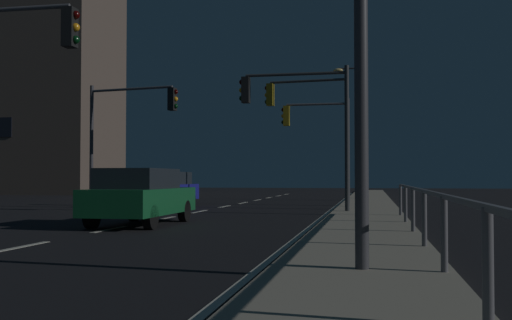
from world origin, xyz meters
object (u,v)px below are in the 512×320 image
traffic_light_far_right (311,114)px  car (141,196)px  street_lamp_corner (358,119)px  traffic_light_overhead_east (128,120)px  traffic_light_near_right (318,130)px  building_distant (10,38)px  traffic_light_mid_right (298,109)px  car_oncoming (164,189)px

traffic_light_far_right → car: bearing=-112.3°
traffic_light_far_right → street_lamp_corner: bearing=79.7°
traffic_light_overhead_east → car: bearing=-64.7°
traffic_light_near_right → traffic_light_overhead_east: traffic_light_overhead_east is taller
car → traffic_light_far_right: 10.58m
car → building_distant: building_distant is taller
car → traffic_light_near_right: size_ratio=0.90×
traffic_light_near_right → building_distant: 33.22m
traffic_light_overhead_east → traffic_light_far_right: 7.84m
traffic_light_near_right → traffic_light_mid_right: 6.83m
traffic_light_near_right → building_distant: building_distant is taller
car → traffic_light_far_right: bearing=67.7°
traffic_light_overhead_east → traffic_light_mid_right: traffic_light_overhead_east is taller
building_distant → car: bearing=-51.2°
traffic_light_overhead_east → traffic_light_far_right: size_ratio=0.97×
traffic_light_near_right → street_lamp_corner: 6.77m
traffic_light_far_right → street_lamp_corner: street_lamp_corner is taller
car → street_lamp_corner: (5.58, 18.90, 3.85)m
car → street_lamp_corner: bearing=73.5°
traffic_light_far_right → traffic_light_mid_right: bearing=-91.5°
traffic_light_overhead_east → traffic_light_far_right: traffic_light_far_right is taller
traffic_light_far_right → building_distant: bearing=144.0°
traffic_light_overhead_east → building_distant: 29.85m
car → car_oncoming: size_ratio=0.99×
traffic_light_near_right → traffic_light_mid_right: bearing=-90.9°
car_oncoming → traffic_light_overhead_east: size_ratio=0.83×
car_oncoming → traffic_light_near_right: (6.50, 3.12, 2.75)m
traffic_light_far_right → traffic_light_mid_right: (-0.10, -3.71, -0.21)m
car_oncoming → traffic_light_far_right: traffic_light_far_right is taller
car → traffic_light_overhead_east: (-3.94, 8.32, 2.98)m
car_oncoming → traffic_light_mid_right: traffic_light_mid_right is taller
car → traffic_light_mid_right: size_ratio=0.85×
building_distant → traffic_light_far_right: bearing=-36.0°
traffic_light_near_right → building_distant: bearing=148.6°
traffic_light_far_right → building_distant: (-27.16, 19.73, 9.01)m
traffic_light_far_right → building_distant: building_distant is taller
traffic_light_overhead_east → building_distant: building_distant is taller
car → traffic_light_overhead_east: size_ratio=0.82×
traffic_light_far_right → traffic_light_mid_right: size_ratio=1.07×
traffic_light_overhead_east → traffic_light_mid_right: size_ratio=1.04×
traffic_light_mid_right → building_distant: (-27.07, 23.44, 9.22)m
car_oncoming → street_lamp_corner: 13.20m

